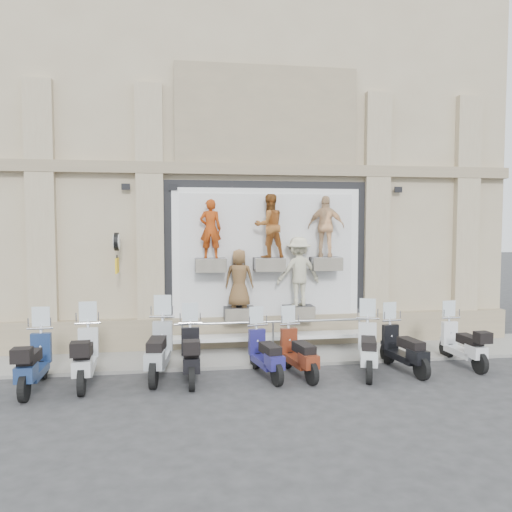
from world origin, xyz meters
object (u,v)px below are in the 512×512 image
at_px(guard_rail, 273,339).
at_px(scooter_b, 85,345).
at_px(scooter_f, 299,343).
at_px(scooter_c, 159,339).
at_px(scooter_g, 368,338).
at_px(scooter_h, 404,339).
at_px(scooter_d, 191,344).
at_px(scooter_i, 463,335).
at_px(scooter_a, 34,351).
at_px(clock_sign_bracket, 117,248).
at_px(scooter_e, 266,344).

height_order(guard_rail, scooter_b, scooter_b).
bearing_deg(scooter_b, scooter_f, -5.77).
bearing_deg(scooter_c, scooter_g, 0.32).
bearing_deg(scooter_g, scooter_h, 22.49).
xyz_separation_m(scooter_d, scooter_g, (3.98, -0.13, 0.01)).
xyz_separation_m(scooter_h, scooter_i, (1.59, 0.22, -0.02)).
distance_m(scooter_c, scooter_f, 3.10).
bearing_deg(scooter_g, guard_rail, 155.65).
bearing_deg(scooter_h, scooter_d, 170.17).
height_order(scooter_g, scooter_h, scooter_g).
distance_m(scooter_c, scooter_d, 0.76).
height_order(scooter_d, scooter_h, scooter_d).
bearing_deg(scooter_i, scooter_a, 179.07).
height_order(clock_sign_bracket, scooter_e, clock_sign_bracket).
bearing_deg(scooter_b, scooter_i, -3.77).
xyz_separation_m(scooter_d, scooter_h, (4.85, -0.08, -0.04)).
xyz_separation_m(guard_rail, scooter_b, (-4.33, -1.58, 0.37)).
distance_m(scooter_c, scooter_e, 2.36).
height_order(clock_sign_bracket, scooter_b, clock_sign_bracket).
bearing_deg(scooter_d, scooter_a, -177.05).
bearing_deg(scooter_h, scooter_i, -1.06).
relative_size(scooter_c, scooter_i, 1.17).
xyz_separation_m(scooter_b, scooter_d, (2.21, -0.05, -0.03)).
xyz_separation_m(guard_rail, scooter_a, (-5.31, -1.80, 0.34)).
relative_size(guard_rail, scooter_a, 2.56).
distance_m(scooter_c, scooter_g, 4.70).
relative_size(scooter_d, scooter_i, 1.07).
bearing_deg(scooter_i, scooter_b, 177.84).
distance_m(scooter_d, scooter_i, 6.44).
relative_size(guard_rail, scooter_g, 2.53).
bearing_deg(scooter_a, scooter_h, -0.62).
bearing_deg(scooter_c, scooter_d, -17.34).
relative_size(clock_sign_bracket, scooter_h, 0.55).
distance_m(guard_rail, clock_sign_bracket, 4.57).
xyz_separation_m(scooter_g, scooter_i, (2.47, 0.27, -0.07)).
bearing_deg(scooter_b, guard_rail, 15.76).
bearing_deg(clock_sign_bracket, scooter_h, -18.23).
height_order(scooter_e, scooter_g, scooter_g).
xyz_separation_m(scooter_b, scooter_i, (8.66, 0.08, -0.09)).
bearing_deg(guard_rail, scooter_b, -159.93).
xyz_separation_m(clock_sign_bracket, scooter_e, (3.42, -2.13, -2.06)).
xyz_separation_m(guard_rail, scooter_e, (-0.48, -1.66, 0.28)).
distance_m(guard_rail, scooter_c, 3.14).
distance_m(guard_rail, scooter_b, 4.63).
height_order(scooter_h, scooter_i, scooter_h).
xyz_separation_m(scooter_b, scooter_g, (6.19, -0.19, -0.02)).
distance_m(clock_sign_bracket, scooter_b, 2.88).
bearing_deg(scooter_d, scooter_g, -1.93).
xyz_separation_m(scooter_c, scooter_i, (7.14, -0.16, -0.13)).
bearing_deg(scooter_f, guard_rail, 87.97).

